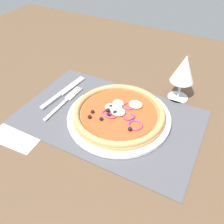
{
  "coord_description": "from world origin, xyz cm",
  "views": [
    {
      "loc": [
        24.48,
        -44.78,
        46.7
      ],
      "look_at": [
        0.83,
        0.0,
        2.47
      ],
      "focal_mm": 38.02,
      "sensor_mm": 36.0,
      "label": 1
    }
  ],
  "objects_px": {
    "plate": "(119,117)",
    "wine_glass": "(184,70)",
    "knife": "(64,91)",
    "napkin": "(22,131)",
    "fork": "(65,101)",
    "pizza": "(119,113)"
  },
  "relations": [
    {
      "from": "wine_glass",
      "to": "plate",
      "type": "bearing_deg",
      "value": -123.76
    },
    {
      "from": "fork",
      "to": "napkin",
      "type": "height_order",
      "value": "fork"
    },
    {
      "from": "pizza",
      "to": "knife",
      "type": "distance_m",
      "value": 0.22
    },
    {
      "from": "knife",
      "to": "wine_glass",
      "type": "distance_m",
      "value": 0.38
    },
    {
      "from": "fork",
      "to": "knife",
      "type": "height_order",
      "value": "knife"
    },
    {
      "from": "plate",
      "to": "knife",
      "type": "distance_m",
      "value": 0.22
    },
    {
      "from": "pizza",
      "to": "knife",
      "type": "bearing_deg",
      "value": 172.27
    },
    {
      "from": "pizza",
      "to": "napkin",
      "type": "bearing_deg",
      "value": -141.93
    },
    {
      "from": "knife",
      "to": "wine_glass",
      "type": "height_order",
      "value": "wine_glass"
    },
    {
      "from": "napkin",
      "to": "pizza",
      "type": "bearing_deg",
      "value": 38.07
    },
    {
      "from": "wine_glass",
      "to": "napkin",
      "type": "xyz_separation_m",
      "value": [
        -0.34,
        -0.35,
        -0.1
      ]
    },
    {
      "from": "plate",
      "to": "fork",
      "type": "xyz_separation_m",
      "value": [
        -0.18,
        -0.01,
        -0.0
      ]
    },
    {
      "from": "fork",
      "to": "napkin",
      "type": "xyz_separation_m",
      "value": [
        -0.03,
        -0.16,
        -0.0
      ]
    },
    {
      "from": "fork",
      "to": "knife",
      "type": "xyz_separation_m",
      "value": [
        -0.03,
        0.04,
        0.0
      ]
    },
    {
      "from": "plate",
      "to": "wine_glass",
      "type": "height_order",
      "value": "wine_glass"
    },
    {
      "from": "pizza",
      "to": "napkin",
      "type": "distance_m",
      "value": 0.27
    },
    {
      "from": "wine_glass",
      "to": "napkin",
      "type": "relative_size",
      "value": 1.1
    },
    {
      "from": "knife",
      "to": "wine_glass",
      "type": "bearing_deg",
      "value": -60.68
    },
    {
      "from": "knife",
      "to": "napkin",
      "type": "bearing_deg",
      "value": -174.39
    },
    {
      "from": "plate",
      "to": "fork",
      "type": "bearing_deg",
      "value": -177.31
    },
    {
      "from": "plate",
      "to": "knife",
      "type": "height_order",
      "value": "plate"
    },
    {
      "from": "plate",
      "to": "napkin",
      "type": "height_order",
      "value": "plate"
    }
  ]
}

